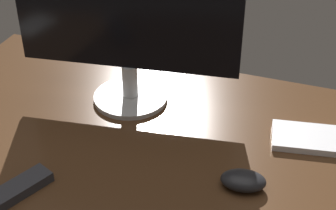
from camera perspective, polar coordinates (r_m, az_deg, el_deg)
name	(u,v)px	position (r cm, az deg, el deg)	size (l,w,h in cm)	color
desk	(162,151)	(130.39, -0.65, -5.03)	(140.00, 84.00, 2.00)	#4C301C
monitor	(127,17)	(135.58, -4.50, 9.52)	(59.00, 20.74, 47.28)	silver
computer_mouse	(243,180)	(119.09, 8.19, -8.13)	(10.26, 6.78, 3.81)	black
tv_remote	(10,194)	(120.92, -16.80, -9.21)	(19.67, 5.20, 2.36)	#2D2D33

